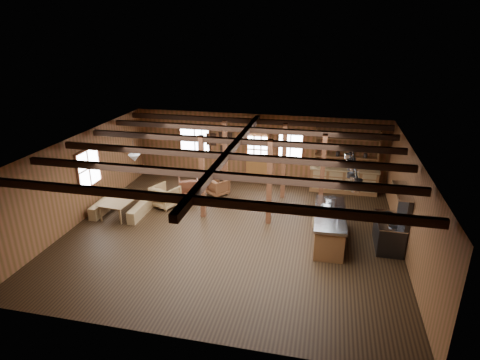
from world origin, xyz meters
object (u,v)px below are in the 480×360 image
object	(u,v)px
commercial_range	(391,228)
armchair_a	(189,186)
kitchen_island	(329,227)
armchair_c	(166,196)
armchair_b	(218,187)
dining_table	(124,206)

from	to	relation	value
commercial_range	armchair_a	world-z (taller)	commercial_range
kitchen_island	armchair_c	bearing A→B (deg)	166.24
commercial_range	armchair_b	world-z (taller)	commercial_range
armchair_b	dining_table	bearing A→B (deg)	75.07
dining_table	armchair_b	size ratio (longest dim) A/B	2.27
armchair_a	armchair_b	xyz separation A→B (m)	(1.07, 0.22, -0.01)
kitchen_island	dining_table	bearing A→B (deg)	175.68
kitchen_island	commercial_range	xyz separation A→B (m)	(1.74, 0.06, 0.12)
armchair_c	armchair_a	bearing A→B (deg)	-87.71
armchair_b	armchair_c	world-z (taller)	armchair_c
armchair_b	commercial_range	bearing A→B (deg)	-169.46
kitchen_island	armchair_b	bearing A→B (deg)	146.11
commercial_range	kitchen_island	bearing A→B (deg)	-178.14
armchair_b	armchair_c	distance (m)	2.06
dining_table	armchair_a	size ratio (longest dim) A/B	2.16
armchair_a	kitchen_island	bearing A→B (deg)	133.04
armchair_b	armchair_c	size ratio (longest dim) A/B	0.84
commercial_range	armchair_c	xyz separation A→B (m)	(-7.39, 1.22, -0.21)
armchair_b	armchair_a	bearing A→B (deg)	46.27
armchair_c	armchair_b	bearing A→B (deg)	-114.50
kitchen_island	dining_table	world-z (taller)	kitchen_island
kitchen_island	armchair_b	distance (m)	4.93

